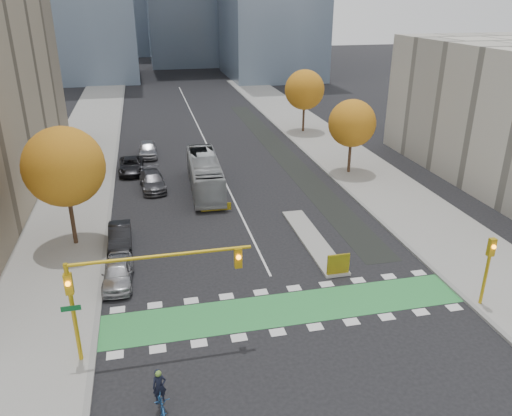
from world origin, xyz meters
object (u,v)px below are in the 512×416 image
traffic_signal_east (489,262)px  bus (205,174)px  tree_east_far (305,90)px  traffic_signal_west (130,281)px  parked_car_d (131,165)px  tree_west (64,167)px  cyclist (160,397)px  tree_east_near (352,123)px  parked_car_b (120,236)px  parked_car_a (118,272)px  parked_car_c (152,181)px  hazard_board (338,264)px  parked_car_e (148,149)px

traffic_signal_east → bus: traffic_signal_east is taller
tree_east_far → traffic_signal_west: size_ratio=0.90×
bus → parked_car_d: bus is taller
tree_west → cyclist: bearing=-73.0°
tree_east_near → bus: size_ratio=0.66×
tree_east_far → cyclist: tree_east_far is taller
parked_car_b → tree_east_far: bearing=49.6°
traffic_signal_east → parked_car_a: (-19.50, 6.75, -2.01)m
traffic_signal_west → parked_car_a: size_ratio=2.00×
tree_east_near → parked_car_c: bearing=-179.5°
tree_east_near → bus: bearing=-174.1°
parked_car_d → hazard_board: bearing=-61.4°
parked_car_d → bus: bearing=-44.7°
hazard_board → tree_west: (-16.00, 7.80, 4.82)m
hazard_board → parked_car_c: bearing=120.8°
parked_car_b → traffic_signal_west: bearing=-86.4°
traffic_signal_west → tree_west: bearing=108.0°
tree_west → parked_car_c: size_ratio=1.64×
cyclist → parked_car_c: cyclist is taller
parked_car_a → parked_car_b: 5.00m
parked_car_c → traffic_signal_west: bearing=-98.0°
tree_west → parked_car_d: (3.63, 14.82, -4.92)m
hazard_board → bus: size_ratio=0.13×
tree_east_far → parked_car_c: bearing=-139.6°
hazard_board → tree_west: size_ratio=0.17×
hazard_board → parked_car_d: 25.79m
bus → parked_car_b: bearing=-124.8°
parked_car_c → parked_car_d: bearing=106.2°
tree_east_far → traffic_signal_east: size_ratio=1.87×
cyclist → traffic_signal_east: bearing=4.5°
tree_west → tree_east_far: (24.50, 26.00, -0.38)m
tree_west → traffic_signal_east: bearing=-29.1°
tree_east_far → traffic_signal_west: 43.61m
tree_east_far → parked_car_e: bearing=-162.1°
hazard_board → parked_car_c: 20.51m
hazard_board → traffic_signal_east: bearing=-35.9°
traffic_signal_west → parked_car_e: size_ratio=1.82×
hazard_board → tree_west: tree_west is taller
tree_east_near → parked_car_e: size_ratio=1.51×
tree_west → parked_car_a: (3.00, -5.76, -4.89)m
parked_car_b → cyclist: bearing=-84.3°
tree_east_far → parked_car_d: (-20.87, -11.18, -4.55)m
tree_west → tree_east_near: bearing=22.6°
traffic_signal_east → parked_car_b: size_ratio=0.97×
parked_car_a → parked_car_b: size_ratio=1.01×
parked_car_b → parked_car_c: size_ratio=0.84×
tree_west → parked_car_b: 5.81m
traffic_signal_west → bus: size_ratio=0.80×
parked_car_e → parked_car_c: bearing=-88.2°
tree_west → bus: bearing=40.5°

